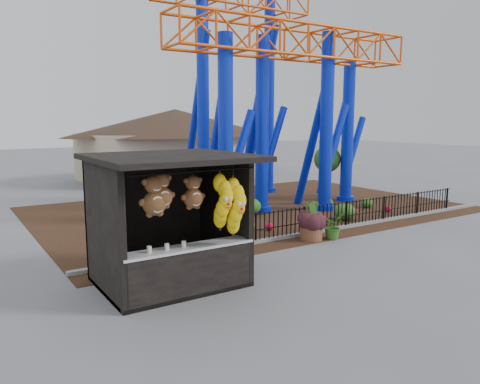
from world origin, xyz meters
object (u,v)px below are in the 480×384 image
terracotta_planter (311,232)px  potted_plant (332,226)px  roller_coaster (270,61)px  prize_booth (173,223)px

terracotta_planter → potted_plant: potted_plant is taller
roller_coaster → prize_booth: bearing=-137.9°
roller_coaster → potted_plant: (-1.83, -6.08, -6.00)m
prize_booth → terracotta_planter: bearing=15.1°
terracotta_planter → potted_plant: size_ratio=0.82×
prize_booth → roller_coaster: size_ratio=0.32×
prize_booth → terracotta_planter: 5.94m
prize_booth → roller_coaster: 11.99m
roller_coaster → terracotta_planter: roller_coaster is taller
roller_coaster → terracotta_planter: 8.85m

